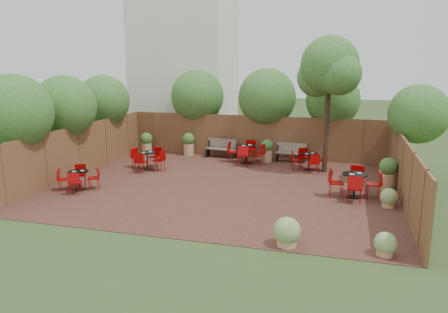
# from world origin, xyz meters

# --- Properties ---
(ground) EXTENTS (80.00, 80.00, 0.00)m
(ground) POSITION_xyz_m (0.00, 0.00, 0.00)
(ground) COLOR #354F23
(ground) RESTS_ON ground
(courtyard_paving) EXTENTS (12.00, 10.00, 0.02)m
(courtyard_paving) POSITION_xyz_m (0.00, 0.00, 0.01)
(courtyard_paving) COLOR #331915
(courtyard_paving) RESTS_ON ground
(fence_back) EXTENTS (12.00, 0.08, 2.00)m
(fence_back) POSITION_xyz_m (0.00, 5.00, 1.00)
(fence_back) COLOR brown
(fence_back) RESTS_ON ground
(fence_left) EXTENTS (0.08, 10.00, 2.00)m
(fence_left) POSITION_xyz_m (-6.00, 0.00, 1.00)
(fence_left) COLOR brown
(fence_left) RESTS_ON ground
(fence_right) EXTENTS (0.08, 10.00, 2.00)m
(fence_right) POSITION_xyz_m (6.00, 0.00, 1.00)
(fence_right) COLOR brown
(fence_right) RESTS_ON ground
(neighbour_building) EXTENTS (5.00, 4.00, 8.00)m
(neighbour_building) POSITION_xyz_m (-4.50, 8.00, 4.00)
(neighbour_building) COLOR silver
(neighbour_building) RESTS_ON ground
(overhang_foliage) EXTENTS (15.65, 10.82, 2.71)m
(overhang_foliage) POSITION_xyz_m (-2.11, 2.92, 2.75)
(overhang_foliage) COLOR #326621
(overhang_foliage) RESTS_ON ground
(courtyard_tree) EXTENTS (2.52, 2.42, 5.44)m
(courtyard_tree) POSITION_xyz_m (3.38, 3.08, 4.14)
(courtyard_tree) COLOR black
(courtyard_tree) RESTS_ON courtyard_paving
(park_bench_left) EXTENTS (1.48, 0.64, 0.89)m
(park_bench_left) POSITION_xyz_m (-1.46, 4.62, 0.48)
(park_bench_left) COLOR brown
(park_bench_left) RESTS_ON courtyard_paving
(park_bench_right) EXTENTS (1.39, 0.55, 0.84)m
(park_bench_right) POSITION_xyz_m (1.81, 4.62, 0.45)
(park_bench_right) COLOR brown
(park_bench_right) RESTS_ON courtyard_paving
(bistro_tables) EXTENTS (10.88, 7.19, 0.94)m
(bistro_tables) POSITION_xyz_m (0.15, 1.42, 0.46)
(bistro_tables) COLOR black
(bistro_tables) RESTS_ON courtyard_paving
(planters) EXTENTS (11.42, 4.22, 1.16)m
(planters) POSITION_xyz_m (-0.09, 3.40, 0.61)
(planters) COLOR tan
(planters) RESTS_ON courtyard_paving
(low_shrubs) EXTENTS (3.27, 4.39, 0.73)m
(low_shrubs) POSITION_xyz_m (4.14, -3.60, 0.33)
(low_shrubs) COLOR tan
(low_shrubs) RESTS_ON courtyard_paving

